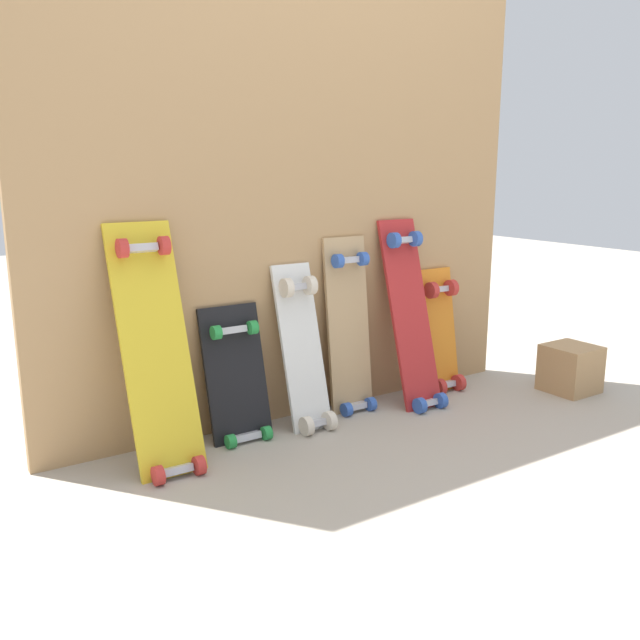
% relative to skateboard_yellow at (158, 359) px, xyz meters
% --- Properties ---
extents(ground_plane, '(12.00, 12.00, 0.00)m').
position_rel_skateboard_yellow_xyz_m(ground_plane, '(0.64, 0.10, -0.36)').
color(ground_plane, '#A89E8E').
extents(plywood_wall_panel, '(2.06, 0.04, 1.80)m').
position_rel_skateboard_yellow_xyz_m(plywood_wall_panel, '(0.64, 0.17, 0.54)').
color(plywood_wall_panel, tan).
rests_on(plywood_wall_panel, ground).
extents(skateboard_yellow, '(0.22, 0.32, 0.86)m').
position_rel_skateboard_yellow_xyz_m(skateboard_yellow, '(0.00, 0.00, 0.00)').
color(skateboard_yellow, gold).
rests_on(skateboard_yellow, ground).
extents(skateboard_black, '(0.23, 0.19, 0.55)m').
position_rel_skateboard_yellow_xyz_m(skateboard_black, '(0.31, 0.07, -0.16)').
color(skateboard_black, black).
rests_on(skateboard_black, ground).
extents(skateboard_white, '(0.16, 0.24, 0.67)m').
position_rel_skateboard_yellow_xyz_m(skateboard_white, '(0.58, 0.04, -0.09)').
color(skateboard_white, silver).
rests_on(skateboard_white, ground).
extents(skateboard_natural, '(0.19, 0.15, 0.76)m').
position_rel_skateboard_yellow_xyz_m(skateboard_natural, '(0.82, 0.09, -0.05)').
color(skateboard_natural, tan).
rests_on(skateboard_natural, ground).
extents(skateboard_red, '(0.18, 0.29, 0.82)m').
position_rel_skateboard_yellow_xyz_m(skateboard_red, '(1.08, 0.02, -0.02)').
color(skateboard_red, '#B22626').
rests_on(skateboard_red, ground).
extents(skateboard_orange, '(0.18, 0.17, 0.59)m').
position_rel_skateboard_yellow_xyz_m(skateboard_orange, '(1.30, 0.08, -0.12)').
color(skateboard_orange, orange).
rests_on(skateboard_orange, ground).
extents(wooden_crate, '(0.21, 0.21, 0.20)m').
position_rel_skateboard_yellow_xyz_m(wooden_crate, '(1.76, -0.26, -0.26)').
color(wooden_crate, tan).
rests_on(wooden_crate, ground).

